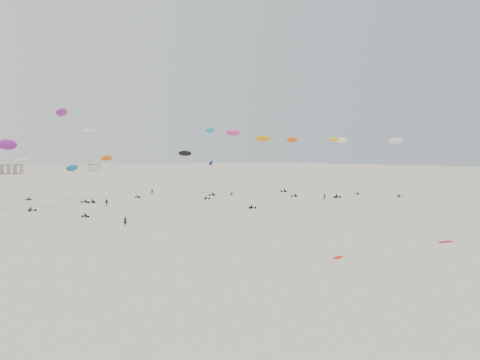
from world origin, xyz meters
TOP-DOWN VIEW (x-y plane):
  - ground_plane at (0.00, 200.00)m, footprint 900.00×900.00m
  - pavilion_main at (-10.00, 350.00)m, footprint 21.00×13.00m
  - pavilion_small at (60.00, 380.00)m, footprint 9.00×7.00m
  - rig_0 at (-11.78, 137.48)m, footprint 9.71×10.52m
  - rig_1 at (18.04, 129.97)m, footprint 7.00×10.16m
  - rig_2 at (53.33, 105.37)m, footprint 5.77×7.18m
  - rig_3 at (6.10, 122.53)m, footprint 5.75×11.36m
  - rig_4 at (-34.56, 148.67)m, footprint 4.79×10.88m
  - rig_5 at (-33.01, 107.95)m, footprint 4.62×16.55m
  - rig_6 at (2.09, 96.40)m, footprint 7.43×12.83m
  - rig_7 at (37.35, 112.47)m, footprint 8.21×8.54m
  - rig_8 at (-19.53, 134.16)m, footprint 8.10×10.89m
  - rig_9 at (44.29, 100.88)m, footprint 7.45×7.76m
  - rig_10 at (60.93, 91.29)m, footprint 6.54×6.84m
  - rig_11 at (42.93, 133.28)m, footprint 5.38×15.27m
  - rig_12 at (-43.08, 115.09)m, footprint 7.93×5.46m
  - rig_13 at (25.99, 129.31)m, footprint 8.02×8.41m
  - rig_14 at (-24.22, 131.57)m, footprint 5.82×12.44m
  - spectator_0 at (-29.85, 81.14)m, footprint 0.85×0.82m
  - spectator_1 at (34.99, 96.06)m, footprint 1.01×0.68m
  - spectator_2 at (-21.89, 114.11)m, footprint 1.47×1.16m
  - spectator_3 at (2.79, 142.00)m, footprint 0.80×0.62m
  - grounded_kite_a at (2.53, 39.43)m, footprint 2.32×1.26m
  - grounded_kite_b at (-18.00, 41.14)m, footprint 1.93×1.29m

SIDE VIEW (x-z plane):
  - ground_plane at x=0.00m, z-range 0.00..0.00m
  - spectator_0 at x=-29.85m, z-range -0.97..0.97m
  - spectator_1 at x=34.99m, z-range -0.95..0.95m
  - spectator_2 at x=-21.89m, z-range -1.10..1.10m
  - spectator_3 at x=2.79m, z-range -0.99..0.99m
  - grounded_kite_a at x=2.53m, z-range -0.04..0.04m
  - grounded_kite_b at x=-18.00m, z-range -0.04..0.04m
  - pavilion_small at x=60.00m, z-range -0.51..7.49m
  - pavilion_main at x=-10.00m, z-range -0.68..9.12m
  - rig_1 at x=18.04m, z-range 1.07..12.95m
  - rig_14 at x=-24.22m, z-range 1.06..13.42m
  - rig_4 at x=-34.56m, z-range 2.51..15.45m
  - rig_0 at x=-11.78m, z-range 2.23..16.82m
  - rig_3 at x=6.10m, z-range 2.81..17.76m
  - rig_9 at x=44.29m, z-range 1.30..19.75m
  - rig_6 at x=2.09m, z-range 0.46..21.87m
  - rig_10 at x=60.93m, z-range 3.99..22.06m
  - rig_12 at x=-43.08m, z-range 5.20..21.49m
  - rig_7 at x=37.35m, z-range 4.06..22.96m
  - rig_2 at x=53.33m, z-range 4.62..22.93m
  - rig_11 at x=42.93m, z-range 5.49..26.45m
  - rig_8 at x=-19.53m, z-range 5.72..26.77m
  - rig_13 at x=25.99m, z-range 5.97..27.26m
  - rig_5 at x=-33.01m, z-range 6.73..31.34m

